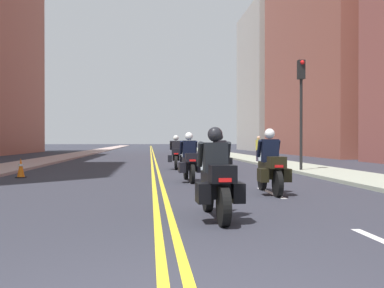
{
  "coord_description": "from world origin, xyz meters",
  "views": [
    {
      "loc": [
        -0.24,
        -3.36,
        1.34
      ],
      "look_at": [
        1.4,
        14.27,
        1.21
      ],
      "focal_mm": 42.27,
      "sensor_mm": 36.0,
      "label": 1
    }
  ],
  "objects": [
    {
      "name": "centreline_yellow_outer",
      "position": [
        0.12,
        48.0,
        0.0
      ],
      "size": [
        0.12,
        132.0,
        0.01
      ],
      "primitive_type": "cube",
      "color": "yellow",
      "rests_on": "ground"
    },
    {
      "name": "ground_plane",
      "position": [
        0.0,
        48.0,
        0.0
      ],
      "size": [
        264.0,
        264.0,
        0.0
      ],
      "primitive_type": "plane",
      "color": "#2A2B35"
    },
    {
      "name": "motorcycle_1",
      "position": [
        2.79,
        7.77,
        0.66
      ],
      "size": [
        0.76,
        2.18,
        1.65
      ],
      "rotation": [
        0.0,
        0.0,
        -0.01
      ],
      "color": "black",
      "rests_on": "ground"
    },
    {
      "name": "pedestrian_0",
      "position": [
        6.23,
        23.14,
        0.84
      ],
      "size": [
        0.4,
        0.42,
        1.63
      ],
      "rotation": [
        0.0,
        0.0,
        0.87
      ],
      "color": "#282230",
      "rests_on": "ground"
    },
    {
      "name": "building_right_1",
      "position": [
        16.79,
        38.06,
        12.21
      ],
      "size": [
        7.21,
        21.17,
        24.43
      ],
      "color": "brown",
      "rests_on": "ground"
    },
    {
      "name": "traffic_light_near",
      "position": [
        6.1,
        15.14,
        3.28
      ],
      "size": [
        0.28,
        0.38,
        4.74
      ],
      "color": "black",
      "rests_on": "ground"
    },
    {
      "name": "traffic_cone_2",
      "position": [
        -4.91,
        13.53,
        0.36
      ],
      "size": [
        0.33,
        0.33,
        0.73
      ],
      "color": "black",
      "rests_on": "ground"
    },
    {
      "name": "motorcycle_2",
      "position": [
        1.04,
        11.31,
        0.66
      ],
      "size": [
        0.78,
        2.15,
        1.62
      ],
      "rotation": [
        0.0,
        0.0,
        0.05
      ],
      "color": "black",
      "rests_on": "ground"
    },
    {
      "name": "sidewalk_left",
      "position": [
        -6.99,
        48.0,
        0.06
      ],
      "size": [
        2.57,
        144.0,
        0.12
      ],
      "primitive_type": "cube",
      "color": "#A98F8A",
      "rests_on": "ground"
    },
    {
      "name": "building_right_2",
      "position": [
        17.32,
        58.55,
        9.81
      ],
      "size": [
        8.29,
        14.67,
        19.62
      ],
      "color": "#A49E97",
      "rests_on": "ground"
    },
    {
      "name": "lane_dashes_white",
      "position": [
        2.85,
        29.0,
        0.0
      ],
      "size": [
        0.14,
        56.4,
        0.01
      ],
      "color": "silver",
      "rests_on": "ground"
    },
    {
      "name": "motorcycle_4",
      "position": [
        0.99,
        18.06,
        0.65
      ],
      "size": [
        0.78,
        2.27,
        1.61
      ],
      "rotation": [
        0.0,
        0.0,
        -0.05
      ],
      "color": "black",
      "rests_on": "ground"
    },
    {
      "name": "centreline_yellow_inner",
      "position": [
        -0.12,
        48.0,
        0.0
      ],
      "size": [
        0.12,
        132.0,
        0.01
      ],
      "primitive_type": "cube",
      "color": "yellow",
      "rests_on": "ground"
    },
    {
      "name": "motorcycle_0",
      "position": [
        0.88,
        4.25,
        0.64
      ],
      "size": [
        0.78,
        2.18,
        1.58
      ],
      "rotation": [
        0.0,
        0.0,
        0.04
      ],
      "color": "black",
      "rests_on": "ground"
    },
    {
      "name": "sidewalk_right",
      "position": [
        6.99,
        48.0,
        0.06
      ],
      "size": [
        2.57,
        144.0,
        0.12
      ],
      "primitive_type": "cube",
      "color": "#959D8B",
      "rests_on": "ground"
    },
    {
      "name": "motorcycle_3",
      "position": [
        2.63,
        14.86,
        0.67
      ],
      "size": [
        0.77,
        2.25,
        1.63
      ],
      "rotation": [
        0.0,
        0.0,
        0.03
      ],
      "color": "black",
      "rests_on": "ground"
    }
  ]
}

